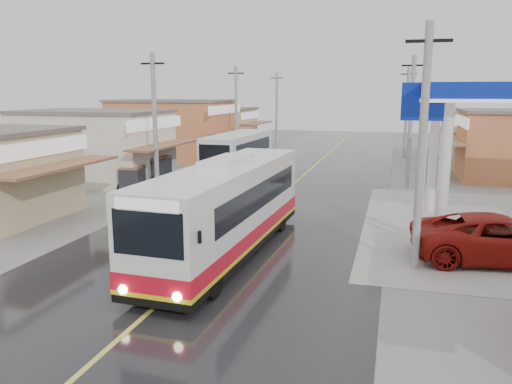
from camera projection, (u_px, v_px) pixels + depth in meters
ground at (219, 251)px, 18.67m from camera, size 120.00×120.00×0.00m
road at (296, 182)px, 32.83m from camera, size 12.00×90.00×0.02m
centre_line at (296, 182)px, 32.83m from camera, size 0.15×90.00×0.01m
shopfronts_left at (140, 168)px, 39.09m from camera, size 11.00×44.00×5.20m
utility_poles_left at (202, 175)px, 35.62m from camera, size 1.60×50.00×8.00m
utility_poles_right at (407, 188)px, 30.99m from camera, size 1.60×36.00×8.00m
coach_bus at (228, 208)px, 18.08m from camera, size 2.99×11.45×3.55m
second_bus at (238, 153)px, 35.32m from camera, size 2.74×9.02×2.97m
jeepney at (501, 239)px, 17.33m from camera, size 6.30×3.51×1.66m
cyclist at (206, 190)px, 26.35m from camera, size 1.04×2.20×2.28m
tricycle_near at (154, 168)px, 32.34m from camera, size 1.90×2.53×1.75m
tricycle_far at (132, 177)px, 29.76m from camera, size 1.69×2.04×1.51m
tyre_stack at (128, 201)px, 26.40m from camera, size 0.82×0.82×0.42m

